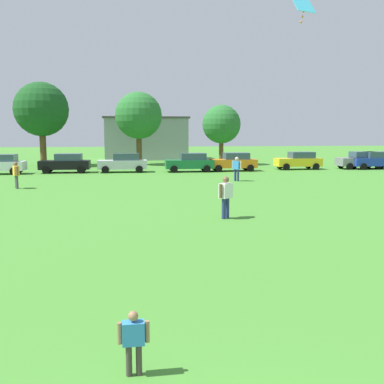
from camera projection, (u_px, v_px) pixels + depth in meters
The scene contains 17 objects.
ground_plane at pixel (143, 181), 32.07m from camera, with size 160.00×160.00×0.00m, color #42842D.
child_kite_flyer at pixel (134, 337), 6.28m from camera, with size 0.46×0.18×0.98m.
adult_bystander at pixel (226, 194), 17.85m from camera, with size 0.65×0.62×1.74m.
bystander_near_trees at pixel (237, 167), 31.74m from camera, with size 0.61×0.69×1.77m.
bystander_midfield at pixel (16, 173), 27.46m from camera, with size 0.52×0.74×1.70m.
kite at pixel (303, 7), 18.87m from camera, with size 1.10×0.77×1.06m.
parked_car_black_1 at pixel (66, 163), 38.44m from camera, with size 4.30×2.02×1.68m.
parked_car_silver_2 at pixel (123, 163), 38.94m from camera, with size 4.30×2.02×1.68m.
parked_car_green_3 at pixel (190, 162), 39.40m from camera, with size 4.30×2.02×1.68m.
parked_car_orange_4 at pixel (233, 162), 40.15m from camera, with size 4.30×2.02×1.68m.
parked_car_yellow_5 at pixel (299, 160), 41.99m from camera, with size 4.30×2.02×1.68m.
parked_car_gray_6 at pixel (360, 160), 42.60m from camera, with size 4.30×2.02×1.68m.
parked_car_blue_7 at pixel (374, 160), 42.40m from camera, with size 4.30×2.02×1.68m.
tree_left at pixel (41, 110), 45.39m from camera, with size 5.60×5.60×8.72m.
tree_right at pixel (139, 116), 47.34m from camera, with size 5.06×5.06×7.89m.
tree_far_right at pixel (221, 124), 47.57m from camera, with size 4.18×4.18×6.51m.
house_left at pixel (146, 138), 58.08m from camera, with size 10.99×6.47×5.55m.
Camera 1 is at (-0.72, -2.08, 3.50)m, focal length 40.93 mm.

